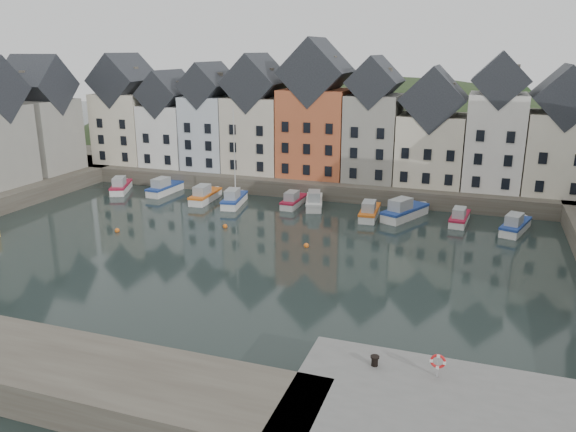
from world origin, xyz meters
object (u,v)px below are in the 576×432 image
at_px(boat_d, 234,199).
at_px(mooring_bollard, 375,360).
at_px(life_ring_post, 438,362).
at_px(boat_a, 121,187).

bearing_deg(boat_d, mooring_bollard, -64.42).
bearing_deg(life_ring_post, boat_a, 141.49).
relative_size(boat_d, life_ring_post, 9.05).
bearing_deg(boat_a, boat_d, -27.61).
bearing_deg(boat_d, life_ring_post, -60.89).
bearing_deg(life_ring_post, mooring_bollard, 179.90).
bearing_deg(life_ring_post, boat_d, 128.51).
distance_m(boat_a, mooring_bollard, 53.54).
distance_m(boat_a, life_ring_post, 56.05).
bearing_deg(mooring_bollard, life_ring_post, -0.10).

